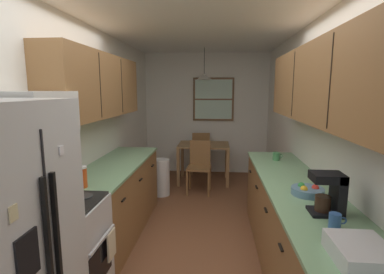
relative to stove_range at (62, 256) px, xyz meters
name	(u,v)px	position (x,y,z in m)	size (l,w,h in m)	color
ground_plane	(198,226)	(0.99, 1.55, -0.47)	(12.00, 12.00, 0.00)	brown
wall_left	(94,130)	(-0.36, 1.55, 0.80)	(0.10, 9.00, 2.55)	white
wall_right	(309,132)	(2.34, 1.55, 0.80)	(0.10, 9.00, 2.55)	white
wall_back	(206,114)	(0.99, 4.20, 0.80)	(4.40, 0.10, 2.55)	white
ceiling_slab	(199,21)	(0.99, 1.55, 2.12)	(4.40, 9.00, 0.08)	white
stove_range	(62,256)	(0.00, 0.00, 0.00)	(0.66, 0.60, 1.10)	silver
microwave_over_range	(36,113)	(-0.11, 0.00, 1.14)	(0.39, 0.59, 0.33)	white
counter_left	(117,198)	(-0.01, 1.30, -0.02)	(0.64, 2.00, 0.90)	olive
upper_cabinets_left	(99,86)	(-0.15, 1.25, 1.36)	(0.33, 2.08, 0.72)	olive
counter_right	(299,237)	(1.99, 0.51, -0.02)	(0.64, 3.21, 0.90)	olive
upper_cabinets_right	(328,83)	(2.13, 0.46, 1.37)	(0.33, 2.89, 0.68)	olive
dining_table	(204,150)	(0.98, 3.44, 0.15)	(0.97, 0.70, 0.75)	olive
dining_chair_near	(199,164)	(0.93, 2.88, 0.03)	(0.42, 0.42, 0.90)	olive
dining_chair_far	(201,151)	(0.89, 4.00, 0.03)	(0.43, 0.43, 0.90)	olive
pendant_light	(204,77)	(0.98, 3.44, 1.55)	(0.29, 0.29, 0.58)	black
back_window	(213,99)	(1.15, 4.13, 1.11)	(0.86, 0.05, 0.90)	brown
trash_bin	(161,177)	(0.29, 2.66, -0.16)	(0.28, 0.28, 0.62)	white
storage_canister	(81,177)	(-0.01, 0.41, 0.53)	(0.11, 0.11, 0.20)	#D84C19
dish_towel	(111,245)	(0.35, 0.15, 0.03)	(0.02, 0.16, 0.24)	beige
coffee_maker	(331,193)	(2.04, 0.02, 0.59)	(0.22, 0.18, 0.30)	black
mug_by_coffeemaker	(276,156)	(1.99, 1.63, 0.48)	(0.12, 0.09, 0.10)	#3F7F4C
mug_spare	(335,221)	(1.99, -0.22, 0.48)	(0.11, 0.08, 0.10)	#335999
fruit_bowl	(308,190)	(2.01, 0.40, 0.46)	(0.27, 0.27, 0.09)	#597F9E
dish_rack	(361,253)	(1.98, -0.59, 0.48)	(0.28, 0.34, 0.10)	silver
table_serving_bowl	(200,143)	(0.92, 3.36, 0.31)	(0.18, 0.18, 0.06)	silver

